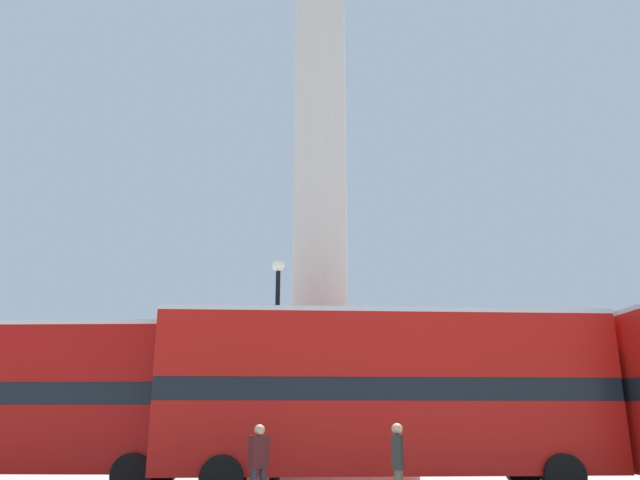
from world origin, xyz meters
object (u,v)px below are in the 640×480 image
pedestrian_near_lamp (259,462)px  bus_a (384,392)px  monument_column (320,249)px  street_lamp (277,359)px  bus_b (10,397)px  pedestrian_by_plinth (398,462)px  equestrian_statue (560,418)px

pedestrian_near_lamp → bus_a: bearing=1.6°
monument_column → bus_a: monument_column is taller
bus_a → pedestrian_near_lamp: size_ratio=6.90×
bus_a → street_lamp: size_ratio=1.77×
bus_a → pedestrian_near_lamp: (-2.84, -3.14, -1.53)m
bus_b → pedestrian_near_lamp: bearing=-26.0°
monument_column → pedestrian_by_plinth: (1.76, -9.56, -6.98)m
street_lamp → pedestrian_by_plinth: 6.66m
monument_column → pedestrian_by_plinth: 11.97m
bus_a → equestrian_statue: bearing=48.9°
street_lamp → pedestrian_by_plinth: (2.94, -5.42, -2.51)m
pedestrian_near_lamp → pedestrian_by_plinth: 2.82m
bus_b → street_lamp: (6.97, 1.56, 1.12)m
bus_a → street_lamp: street_lamp is taller
bus_a → monument_column: bearing=101.8°
bus_b → street_lamp: 7.23m
pedestrian_by_plinth → bus_a: bearing=-166.9°
bus_b → bus_a: bearing=-1.8°
monument_column → bus_b: bearing=-145.0°
bus_b → pedestrian_by_plinth: (9.91, -3.86, -1.39)m
equestrian_statue → street_lamp: bearing=-167.1°
bus_b → pedestrian_by_plinth: 10.73m
bus_a → pedestrian_by_plinth: size_ratio=6.78×
bus_a → bus_b: size_ratio=1.05×
monument_column → bus_b: monument_column is taller
monument_column → street_lamp: size_ratio=3.53×
bus_b → equestrian_statue: 21.25m
pedestrian_by_plinth → equestrian_statue: bearing=164.1°
bus_b → pedestrian_near_lamp: bus_b is taller
equestrian_statue → pedestrian_by_plinth: equestrian_statue is taller
equestrian_statue → monument_column: bearing=-179.6°
pedestrian_near_lamp → pedestrian_by_plinth: (2.80, -0.33, 0.02)m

